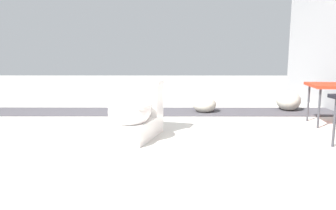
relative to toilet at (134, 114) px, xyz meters
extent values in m
plane|color=beige|center=(0.04, -0.25, -0.22)|extent=(14.00, 14.00, 0.00)
cube|color=#423F44|center=(-1.21, 0.25, -0.21)|extent=(0.56, 8.00, 0.01)
cube|color=white|center=(0.00, 0.00, -0.14)|extent=(0.68, 0.51, 0.17)
ellipsoid|color=white|center=(0.09, -0.03, 0.04)|extent=(0.53, 0.48, 0.28)
cylinder|color=white|center=(0.09, -0.03, 0.10)|extent=(0.49, 0.49, 0.03)
cube|color=white|center=(-0.20, 0.07, 0.10)|extent=(0.28, 0.38, 0.30)
cube|color=white|center=(-0.20, 0.07, 0.27)|extent=(0.31, 0.41, 0.04)
cylinder|color=silver|center=(-0.18, 0.14, 0.29)|extent=(0.02, 0.02, 0.01)
cube|color=red|center=(-0.51, 2.01, 0.20)|extent=(0.48, 0.48, 0.03)
cylinder|color=#38383D|center=(-0.36, 1.82, -0.02)|extent=(0.02, 0.02, 0.40)
cylinder|color=#38383D|center=(-0.70, 1.85, -0.02)|extent=(0.02, 0.02, 0.40)
cylinder|color=#38383D|center=(0.28, 1.66, -0.02)|extent=(0.02, 0.02, 0.40)
ellipsoid|color=#ADA899|center=(-1.34, 1.87, -0.09)|extent=(0.49, 0.43, 0.26)
ellipsoid|color=#ADA899|center=(-1.19, 0.76, -0.12)|extent=(0.40, 0.41, 0.21)
camera|label=1|loc=(2.88, 0.31, 0.57)|focal=35.00mm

